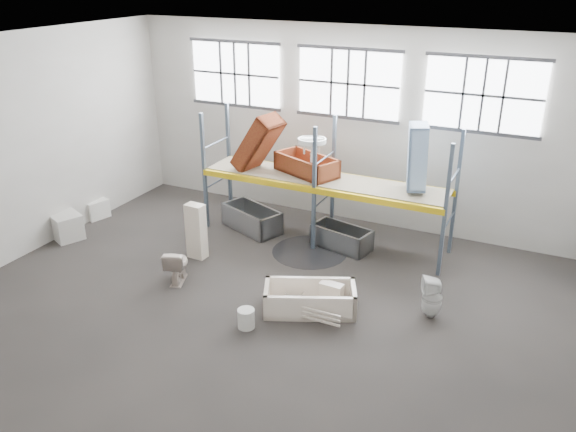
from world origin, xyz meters
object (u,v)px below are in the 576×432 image
Objects in this scene: cistern_tall at (196,231)px; steel_tub_right at (341,237)px; toilet_beige at (177,265)px; toilet_white at (432,297)px; bucket at (246,318)px; carton_near at (66,226)px; blue_tub_upright at (417,157)px; bathtub_beige at (310,299)px; steel_tub_left at (252,218)px; rust_tub_flat at (307,165)px.

cistern_tall reaches higher than steel_tub_right.
toilet_beige is 5.32m from toilet_white.
toilet_beige reaches higher than bucket.
blue_tub_upright is at bearing 19.54° from carton_near.
blue_tub_upright reaches higher than cistern_tall.
cistern_tall reaches higher than bathtub_beige.
steel_tub_left is 4.42m from bucket.
toilet_beige is 2.37m from bucket.
steel_tub_left is at bearing 32.12° from carton_near.
toilet_white is 3.36m from steel_tub_right.
toilet_white reaches higher than toilet_beige.
bathtub_beige is at bearing -109.37° from blue_tub_upright.
bucket is (-0.42, -3.94, -0.07)m from steel_tub_right.
rust_tub_flat reaches higher than bathtub_beige.
bathtub_beige is 2.09× the size of toilet_white.
rust_tub_flat is at bearing 28.44° from carton_near.
cistern_tall is 3.19m from bucket.
bathtub_beige is 1.35m from bucket.
bathtub_beige is 4.07m from steel_tub_left.
cistern_tall is at bearing -97.91° from toilet_beige.
steel_tub_right is 0.88× the size of rust_tub_flat.
blue_tub_upright reaches higher than toilet_white.
steel_tub_left is (-5.08, 2.07, -0.13)m from toilet_white.
blue_tub_upright is at bearing -0.66° from rust_tub_flat.
bucket is at bearing -36.50° from cistern_tall.
bathtub_beige reaches higher than bucket.
steel_tub_right is 6.81m from carton_near.
toilet_white reaches higher than steel_tub_right.
bathtub_beige is 1.23× the size of blue_tub_upright.
steel_tub_left is 1.10× the size of blue_tub_upright.
blue_tub_upright is (4.01, 0.36, 2.10)m from steel_tub_left.
blue_tub_upright is at bearing 65.19° from bucket.
rust_tub_flat is 4.67m from bucket.
carton_near is at bearing -168.01° from cistern_tall.
blue_tub_upright is (1.57, 0.35, 2.13)m from steel_tub_right.
blue_tub_upright is (-1.07, 2.43, 1.97)m from toilet_white.
rust_tub_flat is (1.34, 0.39, 1.53)m from steel_tub_left.
rust_tub_flat reaches higher than toilet_white.
bathtub_beige is 4.04m from blue_tub_upright.
cistern_tall is (-3.28, 0.96, 0.40)m from bathtub_beige.
toilet_beige is 0.48× the size of steel_tub_left.
bathtub_beige is 2.30× the size of toilet_beige.
blue_tub_upright is at bearing 5.11° from steel_tub_left.
bucket is at bearing -96.02° from steel_tub_right.
rust_tub_flat reaches higher than steel_tub_left.
cistern_tall is 3.48× the size of bucket.
toilet_beige is at bearing 157.85° from bucket.
toilet_white is 4.69m from rust_tub_flat.
bucket is (2.03, -3.93, -0.10)m from steel_tub_left.
bathtub_beige is at bearing -64.80° from rust_tub_flat.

